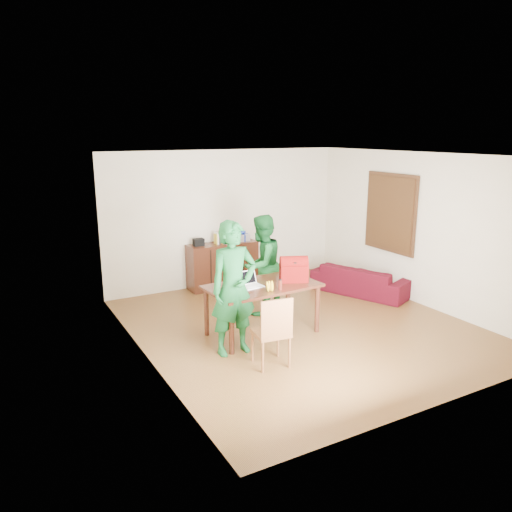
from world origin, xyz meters
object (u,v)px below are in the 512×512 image
person_far (262,265)px  red_bag (294,271)px  chair (271,345)px  sofa (361,280)px  bottle (280,284)px  laptop (252,284)px  table (262,291)px  person_near (234,288)px

person_far → red_bag: bearing=70.5°
chair → person_far: person_far is taller
person_far → sofa: person_far is taller
person_far → bottle: 1.18m
laptop → sofa: laptop is taller
laptop → bottle: (0.30, -0.32, 0.04)m
table → person_near: person_near is taller
chair → sofa: (3.06, 1.80, -0.01)m
chair → laptop: (0.24, 0.97, 0.54)m
person_near → red_bag: 1.24m
table → red_bag: (0.52, -0.06, 0.26)m
laptop → sofa: (2.82, 0.83, -0.56)m
person_far → sofa: bearing=155.5°
table → bottle: bottle is taller
person_near → sofa: 3.59m
chair → person_near: size_ratio=0.52×
table → laptop: size_ratio=5.16×
person_near → person_far: (1.11, 1.19, -0.09)m
bottle → sofa: (2.53, 1.15, -0.60)m
laptop → red_bag: size_ratio=0.79×
laptop → bottle: bearing=-53.0°
table → red_bag: red_bag is taller
person_near → red_bag: person_near is taller
person_near → bottle: 0.79m
table → person_near: size_ratio=0.91×
table → red_bag: bearing=-10.0°
bottle → sofa: bottle is taller
table → chair: (-0.43, -0.99, -0.40)m
table → person_far: size_ratio=1.01×
laptop → red_bag: 0.72m
bottle → sofa: size_ratio=0.09×
table → bottle: (0.11, -0.34, 0.18)m
person_near → red_bag: bearing=14.8°
chair → person_far: (0.86, 1.79, 0.57)m
chair → bottle: size_ratio=5.92×
table → person_near: bearing=-152.9°
red_bag → person_far: bearing=119.2°
person_far → red_bag: (0.08, -0.86, 0.09)m
laptop → red_bag: (0.71, -0.04, 0.11)m
person_far → bottle: bearing=48.9°
person_near → person_far: bearing=46.4°
person_near → laptop: (0.49, 0.37, -0.11)m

